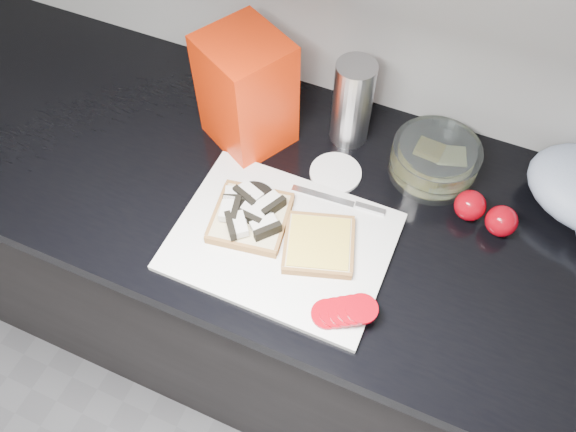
% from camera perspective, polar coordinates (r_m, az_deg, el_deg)
% --- Properties ---
extents(base_cabinet, '(3.50, 0.60, 0.86)m').
position_cam_1_polar(base_cabinet, '(1.51, 6.02, -10.01)').
color(base_cabinet, black).
rests_on(base_cabinet, ground).
extents(countertop, '(3.50, 0.64, 0.04)m').
position_cam_1_polar(countertop, '(1.12, 8.02, -0.62)').
color(countertop, black).
rests_on(countertop, base_cabinet).
extents(cutting_board, '(0.40, 0.30, 0.01)m').
position_cam_1_polar(cutting_board, '(1.06, -0.65, -2.57)').
color(cutting_board, silver).
rests_on(cutting_board, countertop).
extents(bread_left, '(0.16, 0.16, 0.05)m').
position_cam_1_polar(bread_left, '(1.06, -3.87, 0.04)').
color(bread_left, beige).
rests_on(bread_left, cutting_board).
extents(bread_right, '(0.17, 0.17, 0.02)m').
position_cam_1_polar(bread_right, '(1.04, 3.16, -2.90)').
color(bread_right, beige).
rests_on(bread_right, cutting_board).
extents(tomato_slices, '(0.12, 0.09, 0.02)m').
position_cam_1_polar(tomato_slices, '(0.97, 5.74, -9.62)').
color(tomato_slices, '#94030D').
rests_on(tomato_slices, cutting_board).
extents(knife, '(0.19, 0.03, 0.01)m').
position_cam_1_polar(knife, '(1.10, 6.29, 1.30)').
color(knife, silver).
rests_on(knife, cutting_board).
extents(seed_tub, '(0.09, 0.09, 0.05)m').
position_cam_1_polar(seed_tub, '(1.08, -3.57, 1.06)').
color(seed_tub, '#9EA3A3').
rests_on(seed_tub, countertop).
extents(tub_lid, '(0.14, 0.14, 0.01)m').
position_cam_1_polar(tub_lid, '(1.16, 4.86, 4.39)').
color(tub_lid, white).
rests_on(tub_lid, countertop).
extents(glass_bowl, '(0.18, 0.18, 0.07)m').
position_cam_1_polar(glass_bowl, '(1.17, 14.63, 5.53)').
color(glass_bowl, silver).
rests_on(glass_bowl, countertop).
extents(bread_bag, '(0.21, 0.20, 0.25)m').
position_cam_1_polar(bread_bag, '(1.14, -4.23, 12.43)').
color(bread_bag, red).
rests_on(bread_bag, countertop).
extents(steel_canister, '(0.08, 0.08, 0.19)m').
position_cam_1_polar(steel_canister, '(1.16, 6.54, 11.33)').
color(steel_canister, '#B3B4B8').
rests_on(steel_canister, countertop).
extents(whole_tomatoes, '(0.12, 0.07, 0.06)m').
position_cam_1_polar(whole_tomatoes, '(1.13, 19.44, 0.27)').
color(whole_tomatoes, '#94030D').
rests_on(whole_tomatoes, countertop).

